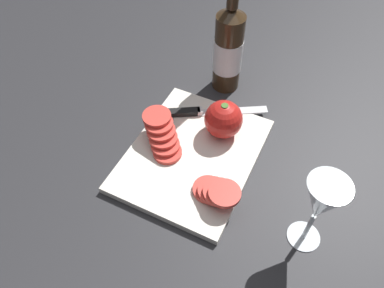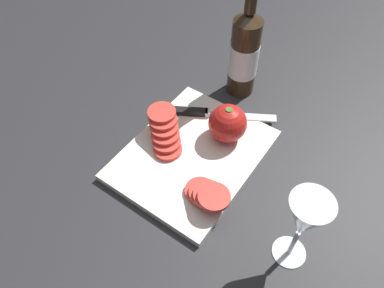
% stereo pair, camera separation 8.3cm
% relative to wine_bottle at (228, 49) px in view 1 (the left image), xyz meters
% --- Properties ---
extents(ground_plane, '(3.00, 3.00, 0.00)m').
position_rel_wine_bottle_xyz_m(ground_plane, '(0.20, 0.03, -0.12)').
color(ground_plane, '#28282B').
extents(cutting_board, '(0.35, 0.28, 0.02)m').
position_rel_wine_bottle_xyz_m(cutting_board, '(0.26, 0.03, -0.11)').
color(cutting_board, silver).
rests_on(cutting_board, ground_plane).
extents(wine_bottle, '(0.07, 0.07, 0.34)m').
position_rel_wine_bottle_xyz_m(wine_bottle, '(0.00, 0.00, 0.00)').
color(wine_bottle, '#332314').
rests_on(wine_bottle, ground_plane).
extents(wine_glass, '(0.08, 0.08, 0.19)m').
position_rel_wine_bottle_xyz_m(wine_glass, '(0.34, 0.31, 0.01)').
color(wine_glass, silver).
rests_on(wine_glass, ground_plane).
extents(whole_tomato, '(0.09, 0.09, 0.09)m').
position_rel_wine_bottle_xyz_m(whole_tomato, '(0.18, 0.07, -0.06)').
color(whole_tomato, red).
rests_on(whole_tomato, cutting_board).
extents(knife, '(0.16, 0.26, 0.01)m').
position_rel_wine_bottle_xyz_m(knife, '(0.16, -0.03, -0.10)').
color(knife, silver).
rests_on(knife, cutting_board).
extents(tomato_slice_stack_near, '(0.11, 0.12, 0.06)m').
position_rel_wine_bottle_xyz_m(tomato_slice_stack_near, '(0.27, -0.05, -0.07)').
color(tomato_slice_stack_near, '#D63D33').
rests_on(tomato_slice_stack_near, cutting_board).
extents(tomato_slice_stack_far, '(0.08, 0.11, 0.04)m').
position_rel_wine_bottle_xyz_m(tomato_slice_stack_far, '(0.35, 0.12, -0.08)').
color(tomato_slice_stack_far, '#D63D33').
rests_on(tomato_slice_stack_far, cutting_board).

